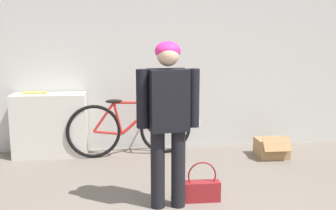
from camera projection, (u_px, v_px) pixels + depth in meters
wall_back at (159, 57)px, 5.47m from camera, size 8.00×0.07×2.60m
side_shelf at (50, 125)px, 5.23m from camera, size 0.95×0.38×0.84m
person at (168, 110)px, 3.56m from camera, size 0.57×0.29×1.55m
bicycle at (130, 128)px, 5.24m from camera, size 1.67×0.46×0.78m
banana at (35, 93)px, 5.16m from camera, size 0.36×0.09×0.03m
handbag at (202, 189)px, 3.83m from camera, size 0.35×0.12×0.40m
cardboard_box at (271, 148)px, 5.23m from camera, size 0.38×0.44×0.31m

